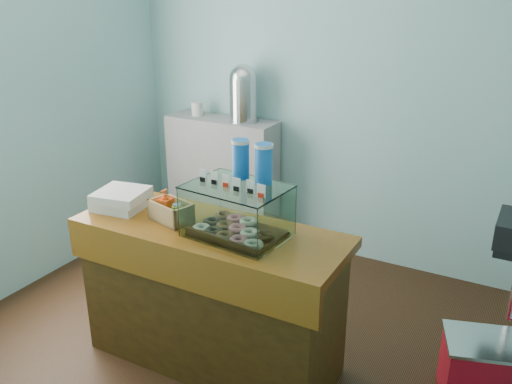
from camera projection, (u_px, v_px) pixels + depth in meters
The scene contains 9 objects.
ground at pixel (234, 337), 3.60m from camera, with size 3.50×3.50×0.00m, color black.
room_shell at pixel (235, 78), 2.98m from camera, with size 3.54×3.04×2.82m.
counter at pixel (211, 295), 3.23m from camera, with size 1.60×0.60×0.90m.
back_shelf at pixel (223, 178), 4.88m from camera, with size 1.00×0.32×1.10m, color gray.
display_case at pixel (240, 205), 2.94m from camera, with size 0.56×0.43×0.51m.
condiment_crate at pixel (170, 210), 3.14m from camera, with size 0.28×0.21×0.18m.
pastry_boxes at pixel (121, 199), 3.32m from camera, with size 0.34×0.34×0.11m.
coffee_urn at pixel (243, 92), 4.49m from camera, with size 0.26×0.26×0.48m.
red_cooler at pixel (483, 370), 3.00m from camera, with size 0.52×0.45×0.39m.
Camera 1 is at (1.57, -2.57, 2.19)m, focal length 38.00 mm.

